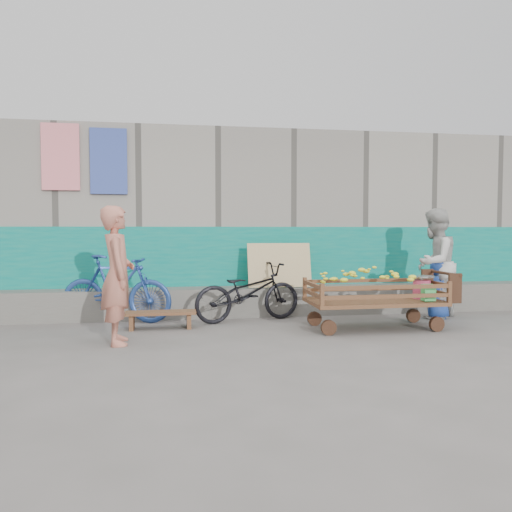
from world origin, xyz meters
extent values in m
plane|color=#5F5B56|center=(0.00, 0.00, 0.00)|extent=(80.00, 80.00, 0.00)
cube|color=gray|center=(0.00, 4.10, 1.50)|extent=(12.00, 3.00, 3.00)
cube|color=#007B75|center=(0.00, 2.58, 0.70)|extent=(12.00, 0.03, 1.40)
cube|color=#5C5854|center=(0.00, 2.35, 0.23)|extent=(12.00, 0.50, 0.45)
cube|color=tan|center=(0.30, 2.22, 0.80)|extent=(1.00, 0.19, 0.68)
cube|color=pink|center=(-3.00, 2.56, 2.45)|extent=(0.55, 0.03, 1.00)
cube|color=#3D51A9|center=(-2.30, 2.56, 2.40)|extent=(0.55, 0.03, 1.00)
cube|color=brown|center=(1.37, 1.03, 0.37)|extent=(1.79, 0.89, 0.05)
cylinder|color=#321E11|center=(0.62, 0.70, 0.10)|extent=(0.20, 0.06, 0.20)
cube|color=brown|center=(0.50, 0.61, 0.54)|extent=(0.05, 0.05, 0.28)
cylinder|color=#321E11|center=(0.62, 1.36, 0.10)|extent=(0.20, 0.06, 0.20)
cube|color=brown|center=(0.50, 1.45, 0.54)|extent=(0.05, 0.05, 0.28)
cylinder|color=#321E11|center=(2.11, 0.70, 0.10)|extent=(0.20, 0.06, 0.20)
cube|color=brown|center=(2.23, 0.61, 0.54)|extent=(0.05, 0.05, 0.28)
cylinder|color=#321E11|center=(2.11, 1.36, 0.10)|extent=(0.20, 0.06, 0.20)
cube|color=brown|center=(2.23, 1.45, 0.54)|extent=(0.05, 0.05, 0.28)
cube|color=brown|center=(1.37, 0.61, 0.50)|extent=(1.73, 0.04, 0.05)
cube|color=brown|center=(1.37, 0.61, 0.62)|extent=(1.73, 0.04, 0.05)
cube|color=brown|center=(1.37, 1.45, 0.50)|extent=(1.73, 0.04, 0.05)
cube|color=brown|center=(1.37, 1.45, 0.62)|extent=(1.73, 0.04, 0.05)
cube|color=brown|center=(0.50, 1.03, 0.50)|extent=(0.04, 0.84, 0.05)
cube|color=brown|center=(0.50, 1.03, 0.62)|extent=(0.04, 0.84, 0.05)
cube|color=brown|center=(2.23, 1.03, 0.50)|extent=(0.04, 0.84, 0.05)
cube|color=brown|center=(2.23, 1.03, 0.62)|extent=(0.04, 0.84, 0.05)
cylinder|color=#321E11|center=(2.41, 1.03, 0.75)|extent=(0.04, 0.80, 0.04)
cube|color=#321E11|center=(2.34, 1.40, 0.58)|extent=(0.18, 0.04, 0.40)
cube|color=#321E11|center=(2.34, 0.66, 0.58)|extent=(0.18, 0.04, 0.40)
ellipsoid|color=#FEFF38|center=(1.27, 1.03, 0.62)|extent=(1.29, 0.70, 0.44)
cylinder|color=#E24772|center=(2.06, 1.03, 0.53)|extent=(0.24, 0.24, 0.26)
cylinder|color=silver|center=(2.06, 1.03, 0.67)|extent=(0.03, 0.03, 0.06)
cylinder|color=silver|center=(2.06, 1.03, 0.71)|extent=(0.34, 0.34, 0.02)
cube|color=#48D668|center=(2.01, 0.75, 0.52)|extent=(0.16, 0.12, 0.22)
cube|color=brown|center=(-1.51, 1.49, 0.22)|extent=(0.96, 0.29, 0.04)
cube|color=brown|center=(-1.90, 1.49, 0.10)|extent=(0.06, 0.27, 0.19)
cube|color=brown|center=(-1.13, 1.49, 0.10)|extent=(0.06, 0.27, 0.19)
imported|color=#C5735D|center=(-1.99, 0.66, 0.82)|extent=(0.46, 0.64, 1.63)
imported|color=beige|center=(2.61, 1.68, 0.84)|extent=(1.03, 1.00, 1.68)
imported|color=navy|center=(2.61, 1.57, 0.45)|extent=(0.47, 0.34, 0.90)
imported|color=black|center=(-0.25, 1.85, 0.43)|extent=(1.73, 0.97, 0.86)
imported|color=#284997|center=(-2.16, 2.05, 0.50)|extent=(1.71, 0.90, 0.99)
camera|label=1|loc=(-1.32, -5.38, 1.35)|focal=35.00mm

